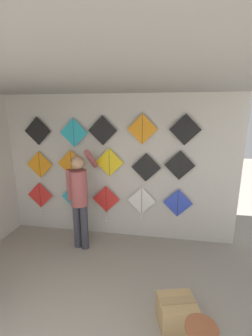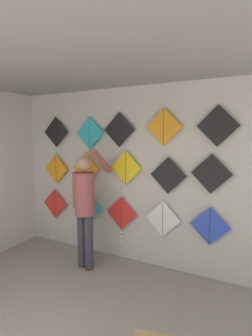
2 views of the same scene
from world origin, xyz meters
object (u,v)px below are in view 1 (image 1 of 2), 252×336
(kite_6, at_px, (71,164))
(kite_9, at_px, (180,165))
(kite_14, at_px, (185,130))
(kite_3, at_px, (142,202))
(kite_11, at_px, (74,133))
(kite_0, at_px, (40,197))
(kite_7, at_px, (109,162))
(kite_8, at_px, (146,167))
(cardboard_box, at_px, (177,312))
(kite_5, at_px, (40,165))
(shopkeeper, at_px, (79,194))
(kite_12, at_px, (103,131))
(kite_2, at_px, (106,201))
(kite_1, at_px, (74,197))
(kite_4, at_px, (178,203))
(kite_13, at_px, (142,129))
(kite_10, at_px, (38,131))

(kite_6, xyz_separation_m, kite_9, (2.09, 0.00, 0.05))
(kite_6, bearing_deg, kite_14, 0.00)
(kite_3, height_order, kite_11, kite_11)
(kite_0, relative_size, kite_6, 1.38)
(kite_7, distance_m, kite_8, 0.71)
(cardboard_box, distance_m, kite_3, 2.02)
(cardboard_box, height_order, kite_7, kite_7)
(kite_3, bearing_deg, kite_5, 179.98)
(kite_5, bearing_deg, kite_14, 0.00)
(kite_0, bearing_deg, cardboard_box, -33.51)
(shopkeeper, height_order, kite_7, shopkeeper)
(kite_7, bearing_deg, kite_12, 180.00)
(shopkeeper, relative_size, kite_9, 3.36)
(kite_12, bearing_deg, cardboard_box, -53.27)
(kite_5, bearing_deg, kite_3, -0.02)
(kite_2, bearing_deg, kite_12, 178.39)
(kite_2, relative_size, kite_5, 1.38)
(kite_2, xyz_separation_m, kite_8, (0.79, 0.00, 0.72))
(kite_12, bearing_deg, kite_11, 180.00)
(cardboard_box, bearing_deg, kite_3, 108.55)
(kite_1, height_order, kite_12, kite_12)
(kite_4, distance_m, kite_9, 0.74)
(kite_0, bearing_deg, kite_13, 0.03)
(kite_2, relative_size, kite_7, 1.38)
(kite_8, relative_size, kite_13, 1.00)
(kite_3, xyz_separation_m, kite_6, (-1.41, 0.00, 0.71))
(cardboard_box, xyz_separation_m, kite_13, (-0.62, 1.83, 2.01))
(kite_2, height_order, kite_14, kite_14)
(shopkeeper, relative_size, kite_3, 2.69)
(kite_1, xyz_separation_m, kite_4, (2.07, 0.00, 0.01))
(cardboard_box, height_order, kite_10, kite_10)
(kite_4, bearing_deg, kite_7, 180.00)
(kite_0, bearing_deg, kite_1, 0.07)
(shopkeeper, relative_size, kite_0, 2.45)
(kite_0, xyz_separation_m, kite_3, (2.15, 0.00, 0.04))
(kite_2, distance_m, kite_4, 1.40)
(kite_0, bearing_deg, kite_2, 0.00)
(kite_0, distance_m, kite_5, 0.70)
(kite_6, bearing_deg, kite_9, 0.00)
(cardboard_box, distance_m, kite_9, 2.28)
(kite_7, height_order, kite_11, kite_11)
(cardboard_box, bearing_deg, kite_1, 137.49)
(cardboard_box, relative_size, kite_7, 0.91)
(kite_5, xyz_separation_m, kite_11, (0.77, 0.00, 0.66))
(kite_12, bearing_deg, kite_6, 180.00)
(kite_3, bearing_deg, kite_0, -179.99)
(kite_4, height_order, kite_13, kite_13)
(kite_7, xyz_separation_m, kite_13, (0.62, 0.00, 0.64))
(kite_8, xyz_separation_m, kite_11, (-1.39, 0.00, 0.62))
(shopkeeper, distance_m, kite_10, 1.54)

